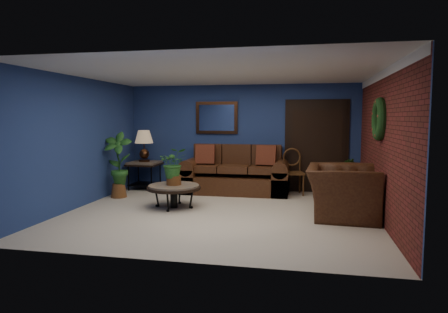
% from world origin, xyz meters
% --- Properties ---
extents(floor, '(5.50, 5.50, 0.00)m').
position_xyz_m(floor, '(0.00, 0.00, 0.00)').
color(floor, beige).
rests_on(floor, ground).
extents(wall_back, '(5.50, 0.04, 2.50)m').
position_xyz_m(wall_back, '(0.00, 2.50, 1.25)').
color(wall_back, navy).
rests_on(wall_back, ground).
extents(wall_left, '(0.04, 5.00, 2.50)m').
position_xyz_m(wall_left, '(-2.75, 0.00, 1.25)').
color(wall_left, navy).
rests_on(wall_left, ground).
extents(wall_right_brick, '(0.04, 5.00, 2.50)m').
position_xyz_m(wall_right_brick, '(2.75, 0.00, 1.25)').
color(wall_right_brick, maroon).
rests_on(wall_right_brick, ground).
extents(ceiling, '(5.50, 5.00, 0.02)m').
position_xyz_m(ceiling, '(0.00, 0.00, 2.50)').
color(ceiling, white).
rests_on(ceiling, wall_back).
extents(crown_molding, '(0.03, 5.00, 0.14)m').
position_xyz_m(crown_molding, '(2.72, 0.00, 2.43)').
color(crown_molding, white).
rests_on(crown_molding, wall_right_brick).
extents(wall_mirror, '(1.02, 0.06, 0.77)m').
position_xyz_m(wall_mirror, '(-0.60, 2.46, 1.72)').
color(wall_mirror, '#422414').
rests_on(wall_mirror, wall_back).
extents(closet_door, '(1.44, 0.06, 2.18)m').
position_xyz_m(closet_door, '(1.75, 2.47, 1.05)').
color(closet_door, black).
rests_on(closet_door, wall_back).
extents(wreath, '(0.16, 0.72, 0.72)m').
position_xyz_m(wreath, '(2.69, 0.05, 1.70)').
color(wreath, black).
rests_on(wreath, wall_right_brick).
extents(sofa, '(2.43, 1.05, 1.09)m').
position_xyz_m(sofa, '(-0.06, 2.09, 0.36)').
color(sofa, '#4A2C15').
rests_on(sofa, ground).
extents(coffee_table, '(1.03, 1.03, 0.44)m').
position_xyz_m(coffee_table, '(-0.96, 0.27, 0.38)').
color(coffee_table, '#514C47').
rests_on(coffee_table, ground).
extents(end_table, '(0.73, 0.73, 0.66)m').
position_xyz_m(end_table, '(-2.30, 2.05, 0.51)').
color(end_table, '#514C47').
rests_on(end_table, ground).
extents(table_lamp, '(0.44, 0.44, 0.73)m').
position_xyz_m(table_lamp, '(-2.30, 2.05, 1.14)').
color(table_lamp, '#422414').
rests_on(table_lamp, end_table).
extents(side_chair, '(0.53, 0.53, 1.04)m').
position_xyz_m(side_chair, '(1.23, 2.12, 0.58)').
color(side_chair, brown).
rests_on(side_chair, ground).
extents(armchair, '(1.28, 1.44, 0.89)m').
position_xyz_m(armchair, '(2.15, 0.17, 0.44)').
color(armchair, '#4A2C15').
rests_on(armchair, ground).
extents(coffee_plant, '(0.65, 0.62, 0.71)m').
position_xyz_m(coffee_plant, '(-0.96, 0.27, 0.83)').
color(coffee_plant, brown).
rests_on(coffee_plant, coffee_table).
extents(floor_plant, '(0.42, 0.35, 0.86)m').
position_xyz_m(floor_plant, '(2.35, 1.88, 0.45)').
color(floor_plant, brown).
rests_on(floor_plant, ground).
extents(tall_plant, '(0.64, 0.45, 1.42)m').
position_xyz_m(tall_plant, '(-2.45, 0.98, 0.77)').
color(tall_plant, brown).
rests_on(tall_plant, ground).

